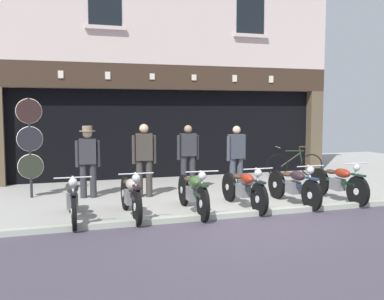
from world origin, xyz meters
TOP-DOWN VIEW (x-y plane):
  - ground at (0.00, -0.98)m, footprint 22.09×22.00m
  - shop_facade at (0.00, 6.98)m, footprint 10.39×4.42m
  - motorcycle_far_left at (-3.15, 0.76)m, footprint 0.62×2.05m
  - motorcycle_left at (-2.08, 0.71)m, footprint 0.62×2.00m
  - motorcycle_center_left at (-0.87, 0.67)m, footprint 0.62×2.09m
  - motorcycle_center at (0.26, 0.75)m, footprint 0.62×2.06m
  - motorcycle_center_right at (1.42, 0.73)m, footprint 0.62×1.98m
  - motorcycle_right at (2.54, 0.73)m, footprint 0.62×1.96m
  - salesman_left at (-2.67, 2.86)m, footprint 0.56×0.37m
  - shopkeeper_center at (-1.42, 2.55)m, footprint 0.55×0.28m
  - salesman_right at (-0.23, 2.97)m, footprint 0.56×0.25m
  - assistant_far_right at (0.93, 2.63)m, footprint 0.55×0.29m
  - tyre_sign_pole at (-3.92, 3.26)m, footprint 0.58×0.06m
  - advert_board_near at (1.33, 5.40)m, footprint 0.79×0.03m
  - advert_board_far at (2.57, 5.40)m, footprint 0.82×0.03m
  - leaning_bicycle at (3.63, 4.35)m, footprint 1.70×0.60m

SIDE VIEW (x-z plane):
  - ground at x=0.00m, z-range -0.13..0.05m
  - leaning_bicycle at x=3.63m, z-range -0.10..0.83m
  - motorcycle_far_left at x=-3.15m, z-range -0.04..0.87m
  - motorcycle_center at x=0.26m, z-range -0.03..0.88m
  - motorcycle_center_right at x=1.42m, z-range -0.04..0.88m
  - motorcycle_right at x=2.54m, z-range -0.03..0.89m
  - motorcycle_center_left at x=-0.87m, z-range -0.03..0.89m
  - motorcycle_left at x=-2.08m, z-range -0.03..0.89m
  - assistant_far_right at x=0.93m, z-range 0.08..1.70m
  - salesman_right at x=-0.23m, z-range 0.09..1.73m
  - salesman_left at x=-2.67m, z-range 0.10..1.75m
  - shopkeeper_center at x=-1.42m, z-range 0.09..1.78m
  - tyre_sign_pole at x=-3.92m, z-range 0.19..2.48m
  - advert_board_near at x=1.33m, z-range 1.09..2.12m
  - advert_board_far at x=2.57m, z-range 1.11..2.14m
  - shop_facade at x=0.00m, z-range -1.59..5.16m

